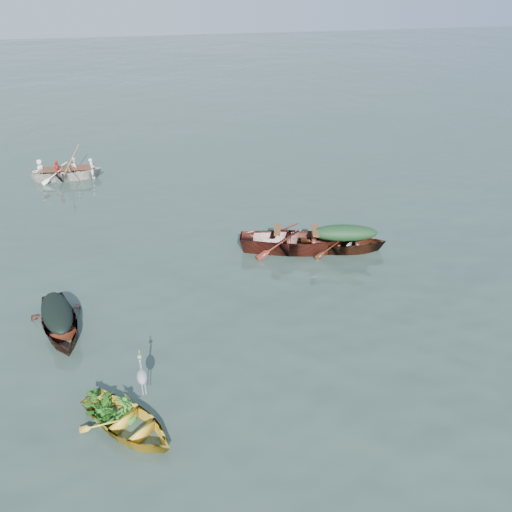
# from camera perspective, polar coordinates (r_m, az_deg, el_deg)

# --- Properties ---
(ground) EXTENTS (140.00, 140.00, 0.00)m
(ground) POSITION_cam_1_polar(r_m,az_deg,el_deg) (13.97, -0.25, -5.23)
(ground) COLOR #2C3E36
(ground) RESTS_ON ground
(yellow_dinghy) EXTENTS (2.82, 3.02, 0.76)m
(yellow_dinghy) POSITION_cam_1_polar(r_m,az_deg,el_deg) (10.90, -14.31, -18.71)
(yellow_dinghy) COLOR yellow
(yellow_dinghy) RESTS_ON ground
(dark_covered_boat) EXTENTS (2.06, 3.70, 0.86)m
(dark_covered_boat) POSITION_cam_1_polar(r_m,az_deg,el_deg) (13.85, -21.36, -7.98)
(dark_covered_boat) COLOR #471810
(dark_covered_boat) RESTS_ON ground
(green_tarp_boat) EXTENTS (4.13, 2.15, 0.89)m
(green_tarp_boat) POSITION_cam_1_polar(r_m,az_deg,el_deg) (16.71, 9.83, 0.60)
(green_tarp_boat) COLOR #421A0F
(green_tarp_boat) RESTS_ON ground
(open_wooden_boat) EXTENTS (5.31, 3.00, 1.23)m
(open_wooden_boat) POSITION_cam_1_polar(r_m,az_deg,el_deg) (16.51, 4.52, 0.60)
(open_wooden_boat) COLOR maroon
(open_wooden_boat) RESTS_ON ground
(rowed_boat) EXTENTS (4.25, 1.45, 0.99)m
(rowed_boat) POSITION_cam_1_polar(r_m,az_deg,el_deg) (23.96, -20.63, 8.22)
(rowed_boat) COLOR white
(rowed_boat) RESTS_ON ground
(dark_tarp_cover) EXTENTS (1.13, 2.04, 0.40)m
(dark_tarp_cover) POSITION_cam_1_polar(r_m,az_deg,el_deg) (13.49, -21.85, -5.85)
(dark_tarp_cover) COLOR black
(dark_tarp_cover) RESTS_ON dark_covered_boat
(green_tarp_cover) EXTENTS (2.27, 1.18, 0.52)m
(green_tarp_cover) POSITION_cam_1_polar(r_m,az_deg,el_deg) (16.39, 10.04, 2.76)
(green_tarp_cover) COLOR #153419
(green_tarp_cover) RESTS_ON green_tarp_boat
(thwart_benches) EXTENTS (2.70, 1.65, 0.04)m
(thwart_benches) POSITION_cam_1_polar(r_m,az_deg,el_deg) (16.22, 4.61, 2.56)
(thwart_benches) COLOR #563114
(thwart_benches) RESTS_ON open_wooden_boat
(heron) EXTENTS (0.47, 0.49, 0.92)m
(heron) POSITION_cam_1_polar(r_m,az_deg,el_deg) (10.56, -12.80, -13.86)
(heron) COLOR gray
(heron) RESTS_ON yellow_dinghy
(dinghy_weeds) EXTENTS (1.12, 1.14, 0.60)m
(dinghy_weeds) POSITION_cam_1_polar(r_m,az_deg,el_deg) (10.75, -16.67, -14.74)
(dinghy_weeds) COLOR #1A6019
(dinghy_weeds) RESTS_ON yellow_dinghy
(rowers) EXTENTS (2.98, 1.26, 0.76)m
(rowers) POSITION_cam_1_polar(r_m,az_deg,el_deg) (23.68, -21.00, 10.19)
(rowers) COLOR white
(rowers) RESTS_ON rowed_boat
(oars) EXTENTS (0.72, 2.62, 0.06)m
(oars) POSITION_cam_1_polar(r_m,az_deg,el_deg) (23.79, -20.85, 9.40)
(oars) COLOR olive
(oars) RESTS_ON rowed_boat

